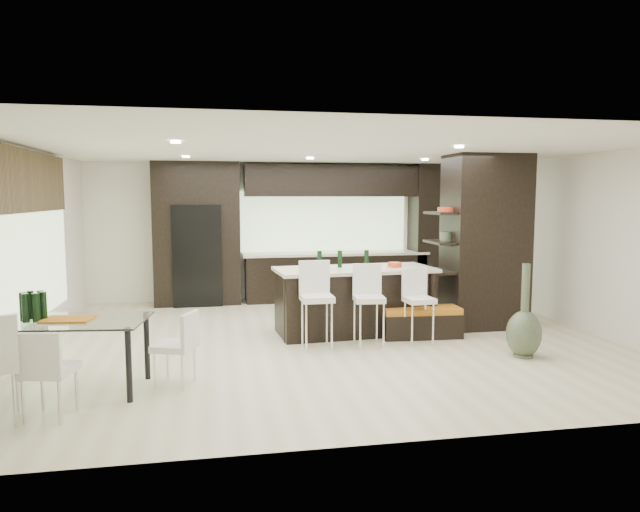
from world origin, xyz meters
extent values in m
plane|color=beige|center=(0.00, 0.00, 0.00)|extent=(8.00, 8.00, 0.00)
cube|color=white|center=(0.00, 3.50, 1.35)|extent=(8.00, 0.02, 2.70)
cube|color=white|center=(-4.00, 0.00, 1.35)|extent=(0.02, 7.00, 2.70)
cube|color=white|center=(4.00, 0.00, 1.35)|extent=(0.02, 7.00, 2.70)
cube|color=white|center=(0.00, 0.00, 2.70)|extent=(8.00, 7.00, 0.02)
cube|color=#B2D199|center=(-3.96, 0.20, 1.35)|extent=(0.04, 3.20, 1.90)
cube|color=#B2D199|center=(0.60, 3.46, 1.55)|extent=(3.40, 0.04, 1.20)
cube|color=brown|center=(-3.93, 0.20, 2.25)|extent=(0.08, 3.00, 0.80)
cube|color=white|center=(0.00, 0.25, 2.68)|extent=(4.00, 3.00, 0.02)
cube|color=black|center=(0.50, 3.17, 1.35)|extent=(6.80, 0.68, 2.70)
cube|color=black|center=(-1.90, 3.12, 0.95)|extent=(0.90, 0.68, 1.90)
cube|color=black|center=(2.60, 0.40, 1.35)|extent=(1.20, 0.80, 2.70)
cube|color=black|center=(0.49, 0.35, 0.49)|extent=(2.44, 1.19, 0.99)
cube|color=white|center=(-0.24, -0.47, 0.48)|extent=(0.42, 0.42, 0.96)
cube|color=white|center=(0.49, -0.46, 0.45)|extent=(0.44, 0.44, 0.91)
cube|color=white|center=(1.21, -0.44, 0.42)|extent=(0.40, 0.40, 0.85)
cube|color=black|center=(1.37, -0.10, 0.22)|extent=(1.18, 0.51, 0.44)
cube|color=white|center=(-3.11, -1.64, 0.38)|extent=(1.69, 1.09, 0.76)
cube|color=white|center=(-3.11, -2.38, 0.39)|extent=(0.51, 0.51, 0.79)
cube|color=white|center=(-2.03, -1.64, 0.37)|extent=(0.52, 0.52, 0.75)
camera|label=1|loc=(-1.58, -7.89, 2.06)|focal=32.00mm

